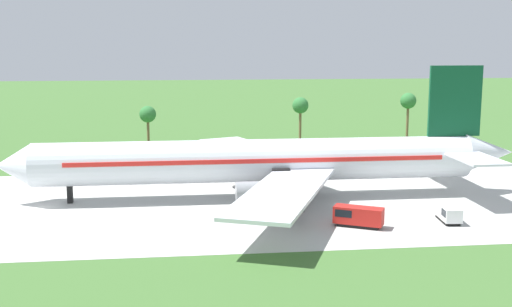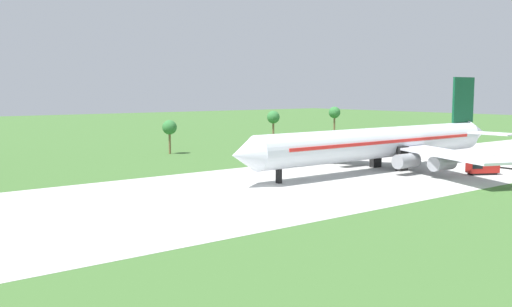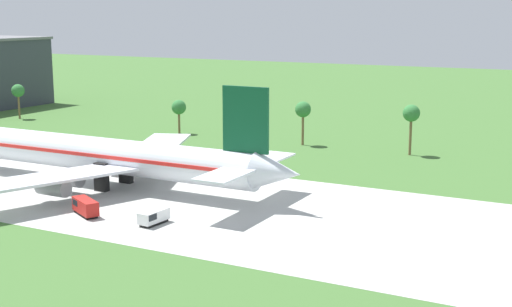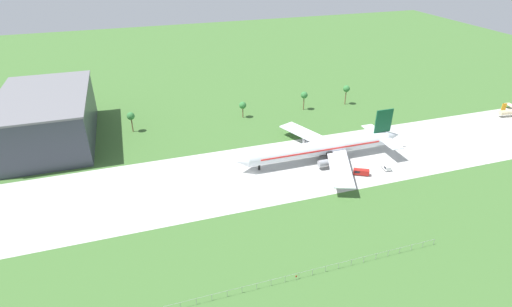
% 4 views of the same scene
% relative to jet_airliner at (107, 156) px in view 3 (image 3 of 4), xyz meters
% --- Properties ---
extents(jet_airliner, '(73.72, 58.64, 18.61)m').
position_rel_jet_airliner_xyz_m(jet_airliner, '(0.00, 0.00, 0.00)').
color(jet_airliner, silver).
rests_on(jet_airliner, ground_plane).
extents(baggage_tug, '(6.12, 4.54, 2.45)m').
position_rel_jet_airliner_xyz_m(baggage_tug, '(8.62, -15.87, -4.04)').
color(baggage_tug, black).
rests_on(baggage_tug, ground_plane).
extents(fuel_truck, '(2.43, 5.11, 2.05)m').
position_rel_jet_airliner_xyz_m(fuel_truck, '(20.41, -15.15, -4.24)').
color(fuel_truck, black).
rests_on(fuel_truck, ground_plane).
extents(palm_tree_row, '(115.79, 3.60, 10.72)m').
position_rel_jet_airliner_xyz_m(palm_tree_row, '(-9.78, 51.17, 2.36)').
color(palm_tree_row, brown).
rests_on(palm_tree_row, ground_plane).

